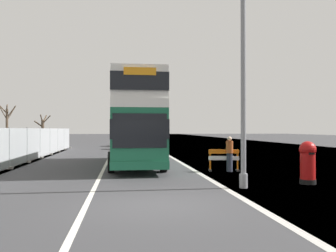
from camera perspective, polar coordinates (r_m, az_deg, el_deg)
ground at (r=10.18m, az=1.35°, el=-12.44°), size 140.00×280.00×0.10m
double_decker_bus at (r=20.17m, az=-5.33°, el=0.92°), size 2.81×10.76×4.80m
lamppost_foreground at (r=12.85m, az=11.99°, el=9.23°), size 0.29×0.70×8.93m
red_pillar_postbox at (r=14.35m, az=21.51°, el=-5.18°), size 0.62×0.62×1.60m
roadworks_barrier at (r=17.55m, az=8.95°, el=-5.11°), size 1.52×0.65×1.06m
construction_site_fence at (r=26.58m, az=-19.89°, el=-2.66°), size 0.44×27.40×2.16m
car_oncoming_near at (r=36.50m, az=-5.48°, el=-2.20°), size 1.95×3.88×2.05m
car_receding_mid at (r=42.99m, az=-6.32°, el=-1.91°), size 2.02×4.32×2.08m
bare_tree_far_verge_near at (r=45.51m, az=-24.48°, el=0.54°), size 2.38×3.74×5.40m
bare_tree_far_verge_mid at (r=56.00m, az=-19.46°, el=-0.38°), size 2.49×2.82×4.22m
pedestrian_at_kerb at (r=17.44m, az=9.85°, el=-4.44°), size 0.34×0.34×1.70m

